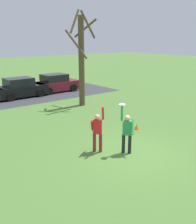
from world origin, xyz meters
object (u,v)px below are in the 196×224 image
object	(u,v)px
person_defender	(97,130)
bare_tree_tall	(81,58)
person_catcher	(127,131)
parked_car_black	(21,88)
parked_car_maroon	(56,84)
field_cone_orange	(137,127)
frisbee_disc	(122,105)

from	to	relation	value
person_defender	bare_tree_tall	xyz separation A→B (m)	(4.21, 6.99, 2.38)
person_catcher	parked_car_black	xyz separation A→B (m)	(1.01, 13.18, -0.25)
person_catcher	parked_car_black	distance (m)	13.22
person_defender	parked_car_maroon	xyz separation A→B (m)	(5.26, 12.54, -0.25)
parked_car_black	bare_tree_tall	bearing A→B (deg)	-67.47
bare_tree_tall	field_cone_orange	bearing A→B (deg)	-97.84
bare_tree_tall	person_catcher	bearing A→B (deg)	-113.10
bare_tree_tall	person_defender	bearing A→B (deg)	-121.05
person_defender	frisbee_disc	bearing A→B (deg)	0.00
person_catcher	parked_car_maroon	size ratio (longest dim) A/B	0.50
parked_car_black	parked_car_maroon	world-z (taller)	same
parked_car_black	bare_tree_tall	distance (m)	6.39
person_catcher	person_defender	world-z (taller)	person_catcher
person_catcher	frisbee_disc	distance (m)	1.13
parked_car_black	person_defender	bearing A→B (deg)	-99.84
person_catcher	parked_car_maroon	world-z (taller)	person_catcher
parked_car_black	field_cone_orange	world-z (taller)	parked_car_black
parked_car_black	person_catcher	bearing A→B (deg)	-95.62
person_defender	field_cone_orange	world-z (taller)	person_defender
field_cone_orange	parked_car_black	bearing A→B (deg)	97.50
bare_tree_tall	frisbee_disc	bearing A→B (deg)	-114.51
parked_car_maroon	field_cone_orange	size ratio (longest dim) A/B	12.93
parked_car_maroon	field_cone_orange	distance (m)	11.83
person_defender	parked_car_maroon	world-z (taller)	person_defender
parked_car_maroon	field_cone_orange	xyz separation A→B (m)	(-1.89, -11.66, -0.57)
field_cone_orange	person_defender	bearing A→B (deg)	-165.36
person_defender	parked_car_black	xyz separation A→B (m)	(1.86, 12.31, -0.25)
person_catcher	parked_car_black	size ratio (longest dim) A/B	0.50
parked_car_maroon	bare_tree_tall	xyz separation A→B (m)	(-1.05, -5.55, 2.64)
person_catcher	bare_tree_tall	distance (m)	8.87
person_defender	field_cone_orange	xyz separation A→B (m)	(3.36, 0.88, -0.82)
person_catcher	parked_car_maroon	xyz separation A→B (m)	(4.40, 13.41, -0.25)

